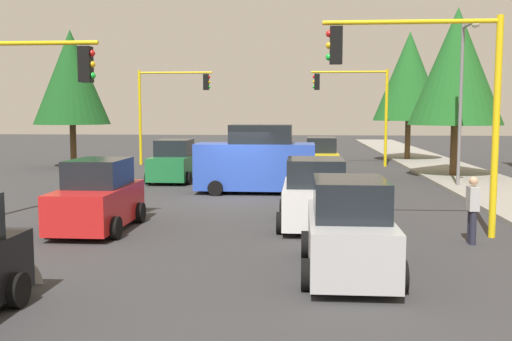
{
  "coord_description": "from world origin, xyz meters",
  "views": [
    {
      "loc": [
        21.63,
        2.5,
        3.31
      ],
      "look_at": [
        0.85,
        0.86,
        1.2
      ],
      "focal_mm": 41.12,
      "sensor_mm": 36.0,
      "label": 1
    }
  ],
  "objects": [
    {
      "name": "street_lamp_curbside",
      "position": [
        -3.61,
        9.2,
        4.35
      ],
      "size": [
        2.15,
        0.28,
        7.0
      ],
      "color": "slate",
      "rests_on": "ground"
    },
    {
      "name": "traffic_signal_near_left",
      "position": [
        6.0,
        5.71,
        4.07
      ],
      "size": [
        0.36,
        4.59,
        5.75
      ],
      "color": "yellow",
      "rests_on": "ground"
    },
    {
      "name": "car_white",
      "position": [
        4.85,
        2.88,
        0.9
      ],
      "size": [
        3.83,
        2.12,
        1.98
      ],
      "color": "white",
      "rests_on": "ground"
    },
    {
      "name": "ground_plane",
      "position": [
        0.0,
        0.0,
        0.0
      ],
      "size": [
        120.0,
        120.0,
        0.0
      ],
      "primitive_type": "plane",
      "color": "#353538"
    },
    {
      "name": "sidewalk_kerb",
      "position": [
        -5.0,
        10.5,
        0.07
      ],
      "size": [
        80.0,
        4.0,
        0.15
      ],
      "primitive_type": "cube",
      "color": "gray",
      "rests_on": "ground"
    },
    {
      "name": "car_yellow",
      "position": [
        -8.92,
        3.48,
        0.9
      ],
      "size": [
        4.13,
        2.0,
        1.98
      ],
      "color": "yellow",
      "rests_on": "ground"
    },
    {
      "name": "tree_roadside_far",
      "position": [
        -18.0,
        9.5,
        5.6
      ],
      "size": [
        4.65,
        4.65,
        8.51
      ],
      "color": "brown",
      "rests_on": "ground"
    },
    {
      "name": "car_silver",
      "position": [
        9.79,
        3.46,
        0.9
      ],
      "size": [
        4.02,
        1.93,
        1.98
      ],
      "color": "#B2B5BA",
      "rests_on": "ground"
    },
    {
      "name": "traffic_signal_far_right",
      "position": [
        -14.0,
        -5.72,
        4.1
      ],
      "size": [
        0.36,
        4.59,
        5.8
      ],
      "color": "yellow",
      "rests_on": "ground"
    },
    {
      "name": "tree_opposite_side",
      "position": [
        -12.0,
        -11.0,
        5.29
      ],
      "size": [
        4.4,
        4.4,
        8.05
      ],
      "color": "brown",
      "rests_on": "ground"
    },
    {
      "name": "tree_roadside_mid",
      "position": [
        -8.0,
        10.0,
        5.48
      ],
      "size": [
        4.55,
        4.55,
        8.34
      ],
      "color": "brown",
      "rests_on": "ground"
    },
    {
      "name": "delivery_van_blue",
      "position": [
        -2.0,
        0.63,
        1.28
      ],
      "size": [
        2.22,
        4.8,
        2.77
      ],
      "color": "blue",
      "rests_on": "ground"
    },
    {
      "name": "car_green",
      "position": [
        -5.6,
        -3.55,
        0.9
      ],
      "size": [
        3.86,
        2.07,
        1.98
      ],
      "color": "#1E7238",
      "rests_on": "ground"
    },
    {
      "name": "pedestrian_crossing",
      "position": [
        6.83,
        6.75,
        0.91
      ],
      "size": [
        0.4,
        0.24,
        1.7
      ],
      "color": "#262638",
      "rests_on": "ground"
    },
    {
      "name": "car_red",
      "position": [
        5.81,
        -3.2,
        0.9
      ],
      "size": [
        3.76,
        1.98,
        1.98
      ],
      "color": "red",
      "rests_on": "ground"
    },
    {
      "name": "traffic_signal_far_left",
      "position": [
        -14.0,
        5.72,
        4.1
      ],
      "size": [
        0.36,
        4.59,
        5.8
      ],
      "color": "yellow",
      "rests_on": "ground"
    },
    {
      "name": "traffic_signal_near_right",
      "position": [
        6.0,
        -5.64,
        3.77
      ],
      "size": [
        0.36,
        4.59,
        5.3
      ],
      "color": "yellow",
      "rests_on": "ground"
    },
    {
      "name": "lane_arrow_near",
      "position": [
        11.51,
        -3.0,
        0.01
      ],
      "size": [
        2.4,
        1.1,
        1.1
      ],
      "color": "silver",
      "rests_on": "ground"
    }
  ]
}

